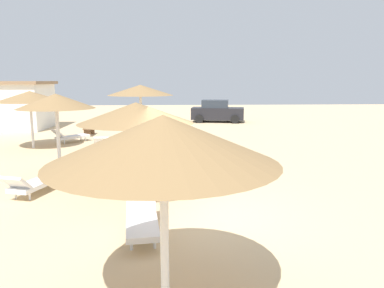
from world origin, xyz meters
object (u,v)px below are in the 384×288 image
parked_car (217,111)px  beach_cabana (16,105)px  parasol_0 (56,101)px  lounger_1 (70,136)px  parasol_5 (163,140)px  lounger_4 (142,219)px  parasol_4 (136,114)px  lounger_0 (33,183)px  parasol_2 (140,90)px  parasol_1 (30,97)px  lounger_2 (104,145)px  bench_0 (89,129)px

parked_car → beach_cabana: (-13.88, -3.28, 0.77)m
parasol_0 → lounger_1: parasol_0 is taller
parasol_0 → beach_cabana: size_ratio=0.63×
parasol_0 → parasol_5: size_ratio=0.90×
parasol_0 → lounger_4: 6.15m
parasol_4 → parasol_5: size_ratio=0.98×
lounger_0 → parasol_4: bearing=-12.1°
parasol_4 → lounger_0: 3.65m
beach_cabana → parked_car: bearing=13.3°
parasol_2 → parked_car: size_ratio=0.73×
parasol_5 → beach_cabana: beach_cabana is taller
beach_cabana → parasol_4: bearing=-58.4°
parasol_5 → beach_cabana: size_ratio=0.70×
parasol_0 → lounger_4: bearing=-57.2°
lounger_4 → beach_cabana: size_ratio=0.44×
lounger_0 → lounger_1: bearing=98.8°
lounger_1 → lounger_4: size_ratio=0.92×
parasol_1 → lounger_1: 2.95m
lounger_1 → parked_car: (8.81, 9.09, 0.50)m
lounger_4 → beach_cabana: 20.11m
parasol_2 → parasol_5: parasol_2 is taller
parasol_0 → parasol_4: parasol_0 is taller
lounger_4 → parasol_4: bearing=97.2°
parasol_4 → lounger_2: parasol_4 is taller
parasol_1 → lounger_2: parasol_1 is taller
beach_cabana → lounger_1: bearing=-48.9°
lounger_4 → parked_car: parked_car is taller
lounger_2 → parked_car: size_ratio=0.44×
parasol_1 → beach_cabana: bearing=117.0°
lounger_0 → parasol_0: bearing=85.5°
parasol_4 → parked_car: (4.44, 18.64, -1.50)m
parasol_1 → bench_0: 4.90m
lounger_1 → beach_cabana: (-5.07, 5.82, 1.27)m
parasol_2 → lounger_1: parasol_2 is taller
lounger_1 → parked_car: bearing=45.9°
parasol_1 → bench_0: bearing=67.0°
lounger_0 → parked_car: size_ratio=0.47×
parasol_0 → lounger_2: parasol_0 is taller
lounger_0 → beach_cabana: size_ratio=0.45×
parked_car → parasol_2: bearing=-115.1°
lounger_0 → parked_car: parked_car is taller
lounger_4 → parked_car: bearing=78.7°
parasol_1 → parasol_2: (5.12, 0.02, 0.29)m
parasol_2 → parasol_4: bearing=-86.1°
parasol_4 → beach_cabana: beach_cabana is taller
lounger_2 → lounger_4: 9.35m
parasol_2 → bench_0: bearing=129.8°
lounger_0 → parasol_1: bearing=110.1°
parked_car → parasol_1: bearing=-133.5°
parasol_0 → lounger_1: (-1.53, 6.92, -2.18)m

